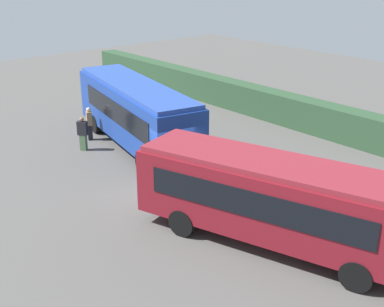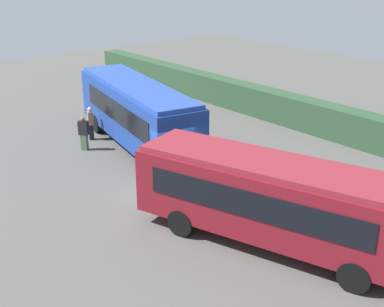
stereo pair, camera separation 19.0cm
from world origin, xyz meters
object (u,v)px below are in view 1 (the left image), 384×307
(bus_maroon, at_px, (277,198))
(person_far, at_px, (300,181))
(person_right, at_px, (194,136))
(person_left, at_px, (89,123))
(bus_blue, at_px, (136,111))
(person_center, at_px, (83,133))

(bus_maroon, relative_size, person_far, 6.06)
(bus_maroon, bearing_deg, person_right, 139.22)
(person_left, bearing_deg, person_right, 140.01)
(bus_blue, height_order, person_center, bus_blue)
(bus_maroon, bearing_deg, person_far, 98.23)
(person_center, distance_m, person_far, 11.36)
(person_right, bearing_deg, bus_maroon, 30.55)
(bus_maroon, distance_m, person_right, 9.07)
(bus_maroon, distance_m, person_left, 13.54)
(bus_blue, relative_size, person_center, 6.04)
(bus_maroon, distance_m, person_center, 12.38)
(bus_maroon, bearing_deg, bus_blue, 152.27)
(person_center, relative_size, person_right, 0.99)
(bus_maroon, distance_m, person_far, 3.82)
(person_left, xyz_separation_m, person_center, (1.15, -1.05, -0.04))
(bus_maroon, xyz_separation_m, person_left, (-13.50, 0.67, -0.81))
(bus_blue, height_order, person_left, bus_blue)
(person_far, bearing_deg, bus_maroon, 66.85)
(bus_blue, relative_size, person_right, 5.95)
(person_right, bearing_deg, person_left, -97.16)
(person_left, distance_m, person_right, 5.95)
(person_right, distance_m, person_far, 6.69)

